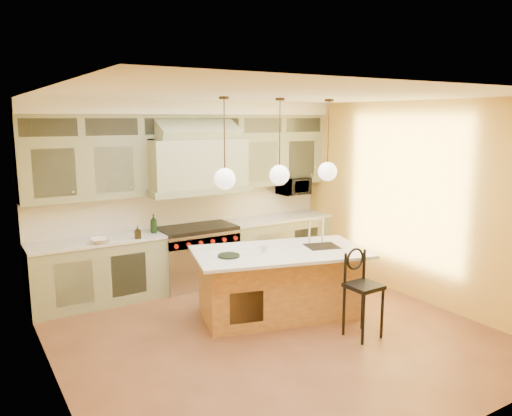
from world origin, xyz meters
TOP-DOWN VIEW (x-y plane):
  - floor at (0.00, 0.00)m, footprint 5.00×5.00m
  - ceiling at (0.00, 0.00)m, footprint 5.00×5.00m
  - wall_back at (0.00, 2.50)m, footprint 5.00×0.00m
  - wall_front at (0.00, -2.50)m, footprint 5.00×0.00m
  - wall_left at (-2.50, 0.00)m, footprint 0.00×5.00m
  - wall_right at (2.50, 0.00)m, footprint 0.00×5.00m
  - back_cabinetry at (0.00, 2.23)m, footprint 5.00×0.77m
  - range at (0.00, 2.14)m, footprint 1.20×0.74m
  - kitchen_island at (0.40, 0.42)m, footprint 2.50×1.76m
  - counter_stool at (0.90, -0.65)m, footprint 0.40×0.40m
  - microwave at (1.95, 2.25)m, footprint 0.54×0.37m
  - oil_bottle_a at (-0.70, 2.15)m, footprint 0.12×0.12m
  - oil_bottle_b at (-1.03, 1.92)m, footprint 0.09×0.09m
  - fruit_bowl at (-1.54, 1.94)m, footprint 0.30×0.30m
  - cup at (0.17, 0.43)m, footprint 0.10×0.10m
  - pendant_left at (-0.40, 0.42)m, footprint 0.26×0.26m
  - pendant_center at (0.40, 0.42)m, footprint 0.26×0.26m
  - pendant_right at (1.20, 0.42)m, footprint 0.26×0.26m

SIDE VIEW (x-z plane):
  - floor at x=0.00m, z-range 0.00..0.00m
  - kitchen_island at x=0.40m, z-range -0.20..1.15m
  - range at x=0.00m, z-range 0.01..0.97m
  - counter_stool at x=0.90m, z-range 0.07..1.16m
  - cup at x=0.17m, z-range 0.92..1.01m
  - fruit_bowl at x=-1.54m, z-range 0.94..1.01m
  - oil_bottle_b at x=-1.03m, z-range 0.94..1.12m
  - oil_bottle_a at x=-0.70m, z-range 0.94..1.22m
  - back_cabinetry at x=0.00m, z-range -0.02..2.88m
  - microwave at x=1.95m, z-range 1.30..1.60m
  - wall_back at x=0.00m, z-range -1.05..3.95m
  - wall_front at x=0.00m, z-range -1.05..3.95m
  - wall_left at x=-2.50m, z-range -1.05..3.95m
  - wall_right at x=2.50m, z-range -1.05..3.95m
  - pendant_left at x=-0.40m, z-range 1.39..2.50m
  - pendant_center at x=0.40m, z-range 1.39..2.50m
  - pendant_right at x=1.20m, z-range 1.39..2.50m
  - ceiling at x=0.00m, z-range 2.90..2.90m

